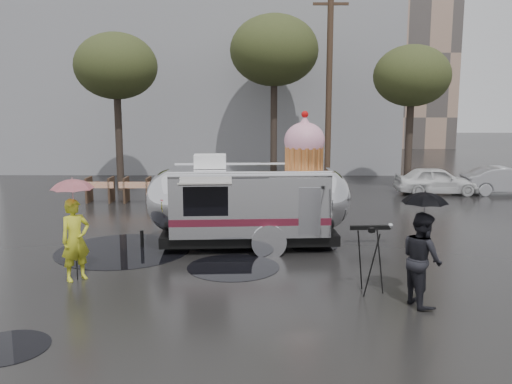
{
  "coord_description": "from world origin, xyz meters",
  "views": [
    {
      "loc": [
        -0.6,
        -11.3,
        3.96
      ],
      "look_at": [
        -0.75,
        3.36,
        1.52
      ],
      "focal_mm": 38.0,
      "sensor_mm": 36.0,
      "label": 1
    }
  ],
  "objects_px": {
    "person_left": "(75,240)",
    "person_right": "(422,259)",
    "airstream_trailer": "(252,199)",
    "tripod": "(371,255)"
  },
  "relations": [
    {
      "from": "person_right",
      "to": "airstream_trailer",
      "type": "bearing_deg",
      "value": 23.25
    },
    {
      "from": "person_left",
      "to": "tripod",
      "type": "height_order",
      "value": "person_left"
    },
    {
      "from": "person_right",
      "to": "tripod",
      "type": "relative_size",
      "value": 1.32
    },
    {
      "from": "airstream_trailer",
      "to": "tripod",
      "type": "distance_m",
      "value": 4.56
    },
    {
      "from": "airstream_trailer",
      "to": "person_right",
      "type": "height_order",
      "value": "airstream_trailer"
    },
    {
      "from": "person_left",
      "to": "person_right",
      "type": "xyz_separation_m",
      "value": [
        7.3,
        -1.44,
        0.01
      ]
    },
    {
      "from": "person_left",
      "to": "tripod",
      "type": "xyz_separation_m",
      "value": [
        6.43,
        -0.8,
        -0.11
      ]
    },
    {
      "from": "person_right",
      "to": "tripod",
      "type": "distance_m",
      "value": 1.08
    },
    {
      "from": "airstream_trailer",
      "to": "person_left",
      "type": "bearing_deg",
      "value": -146.57
    },
    {
      "from": "person_left",
      "to": "tripod",
      "type": "relative_size",
      "value": 1.31
    }
  ]
}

